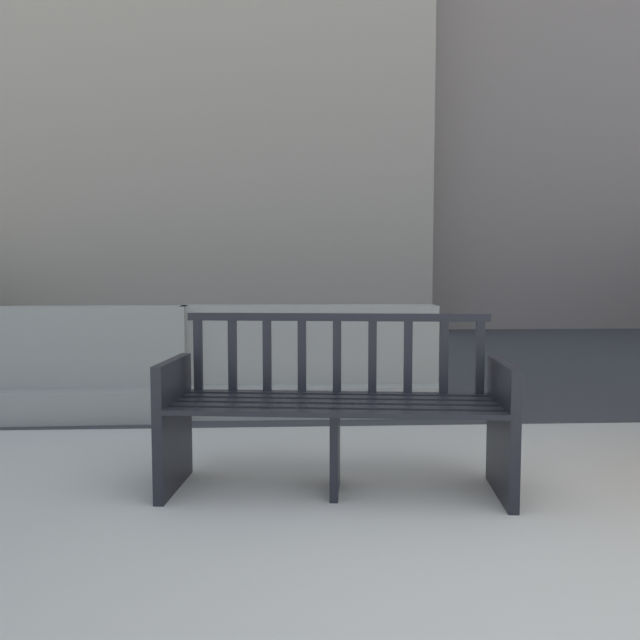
# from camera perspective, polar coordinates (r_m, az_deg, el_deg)

# --- Properties ---
(street_asphalt) EXTENTS (120.00, 12.00, 0.01)m
(street_asphalt) POSITION_cam_1_polar(r_m,az_deg,el_deg) (10.48, 2.75, -1.66)
(street_asphalt) COLOR #333335
(street_asphalt) RESTS_ON ground
(street_bench) EXTENTS (1.74, 0.71, 0.88)m
(street_bench) POSITION_cam_1_polar(r_m,az_deg,el_deg) (3.15, 1.42, -8.45)
(street_bench) COLOR black
(street_bench) RESTS_ON ground
(jersey_barrier_centre) EXTENTS (2.01, 0.70, 0.84)m
(jersey_barrier_centre) POSITION_cam_1_polar(r_m,az_deg,el_deg) (4.95, -0.98, -4.43)
(jersey_barrier_centre) COLOR gray
(jersey_barrier_centre) RESTS_ON ground
(jersey_barrier_left) EXTENTS (2.02, 0.73, 0.84)m
(jersey_barrier_left) POSITION_cam_1_polar(r_m,az_deg,el_deg) (5.17, -23.11, -4.41)
(jersey_barrier_left) COLOR gray
(jersey_barrier_left) RESTS_ON ground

